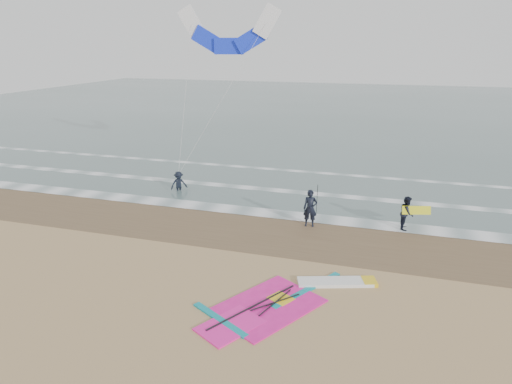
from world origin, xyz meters
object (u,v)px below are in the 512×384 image
(windsurf_rig, at_px, (288,300))
(person_walking, at_px, (407,213))
(person_wading, at_px, (179,178))
(surf_kite, at_px, (228,34))
(person_standing, at_px, (310,208))

(windsurf_rig, relative_size, person_walking, 3.66)
(windsurf_rig, distance_m, person_wading, 13.30)
(windsurf_rig, bearing_deg, person_walking, 63.40)
(windsurf_rig, xyz_separation_m, person_walking, (3.86, 7.71, 0.76))
(windsurf_rig, height_order, surf_kite, surf_kite)
(windsurf_rig, bearing_deg, surf_kite, 117.21)
(person_walking, distance_m, surf_kite, 14.43)
(windsurf_rig, xyz_separation_m, person_standing, (-0.50, 6.76, 0.86))
(windsurf_rig, relative_size, surf_kite, 0.61)
(windsurf_rig, height_order, person_wading, person_wading)
(person_standing, bearing_deg, surf_kite, 127.12)
(person_standing, height_order, surf_kite, surf_kite)
(person_walking, bearing_deg, surf_kite, 65.97)
(surf_kite, bearing_deg, windsurf_rig, -62.79)
(person_wading, bearing_deg, person_standing, -62.58)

